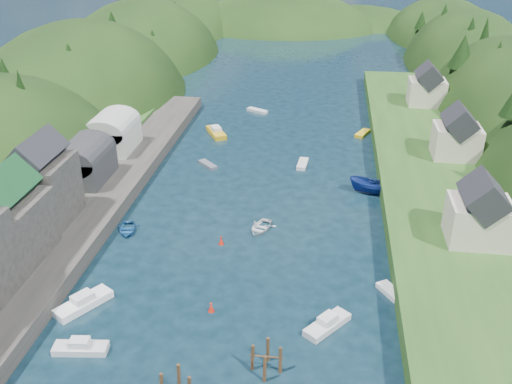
# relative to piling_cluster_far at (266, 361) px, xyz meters

# --- Properties ---
(ground) EXTENTS (600.00, 600.00, 0.00)m
(ground) POSITION_rel_piling_cluster_far_xyz_m (-4.66, 49.97, -1.08)
(ground) COLOR black
(ground) RESTS_ON ground
(hillside_left) EXTENTS (44.00, 245.56, 52.00)m
(hillside_left) POSITION_rel_piling_cluster_far_xyz_m (-49.66, 74.97, -9.11)
(hillside_left) COLOR black
(hillside_left) RESTS_ON ground
(hillside_right) EXTENTS (36.00, 245.56, 48.00)m
(hillside_right) POSITION_rel_piling_cluster_far_xyz_m (40.34, 74.97, -8.50)
(hillside_right) COLOR black
(hillside_right) RESTS_ON ground
(far_hills) EXTENTS (103.00, 68.00, 44.00)m
(far_hills) POSITION_rel_piling_cluster_far_xyz_m (-3.44, 173.97, -11.88)
(far_hills) COLOR black
(far_hills) RESTS_ON ground
(hill_trees) EXTENTS (91.59, 148.00, 11.89)m
(hill_trees) POSITION_rel_piling_cluster_far_xyz_m (-4.65, 65.51, 9.99)
(hill_trees) COLOR black
(hill_trees) RESTS_ON ground
(quay_left) EXTENTS (12.00, 110.00, 2.00)m
(quay_left) POSITION_rel_piling_cluster_far_xyz_m (-28.66, 19.97, -0.08)
(quay_left) COLOR #2D2B28
(quay_left) RESTS_ON ground
(terrace_left_grass) EXTENTS (12.00, 110.00, 2.50)m
(terrace_left_grass) POSITION_rel_piling_cluster_far_xyz_m (-35.66, 19.97, 0.17)
(terrace_left_grass) COLOR #234719
(terrace_left_grass) RESTS_ON ground
(boat_sheds) EXTENTS (7.00, 21.00, 7.50)m
(boat_sheds) POSITION_rel_piling_cluster_far_xyz_m (-30.66, 38.97, 4.19)
(boat_sheds) COLOR #2D2D30
(boat_sheds) RESTS_ON quay_left
(terrace_right) EXTENTS (16.00, 120.00, 2.40)m
(terrace_right) POSITION_rel_piling_cluster_far_xyz_m (20.34, 39.97, 0.12)
(terrace_right) COLOR #234719
(terrace_right) RESTS_ON ground
(right_bank_cottages) EXTENTS (9.00, 59.24, 8.41)m
(right_bank_cottages) POSITION_rel_piling_cluster_far_xyz_m (23.34, 48.30, 4.76)
(right_bank_cottages) COLOR beige
(right_bank_cottages) RESTS_ON terrace_right
(piling_cluster_far) EXTENTS (3.03, 2.84, 3.30)m
(piling_cluster_far) POSITION_rel_piling_cluster_far_xyz_m (0.00, 0.00, 0.00)
(piling_cluster_far) COLOR #382314
(piling_cluster_far) RESTS_ON ground
(channel_buoy_near) EXTENTS (0.70, 0.70, 1.10)m
(channel_buoy_near) POSITION_rel_piling_cluster_far_xyz_m (-6.65, 7.66, -0.60)
(channel_buoy_near) COLOR #B01B0E
(channel_buoy_near) RESTS_ON ground
(channel_buoy_far) EXTENTS (0.70, 0.70, 1.10)m
(channel_buoy_far) POSITION_rel_piling_cluster_far_xyz_m (-8.09, 20.86, -0.60)
(channel_buoy_far) COLOR #B01B0E
(channel_buoy_far) RESTS_ON ground
(moored_boats) EXTENTS (38.81, 91.48, 2.51)m
(moored_boats) POSITION_rel_piling_cluster_far_xyz_m (-6.02, 21.75, -0.41)
(moored_boats) COLOR silver
(moored_boats) RESTS_ON ground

